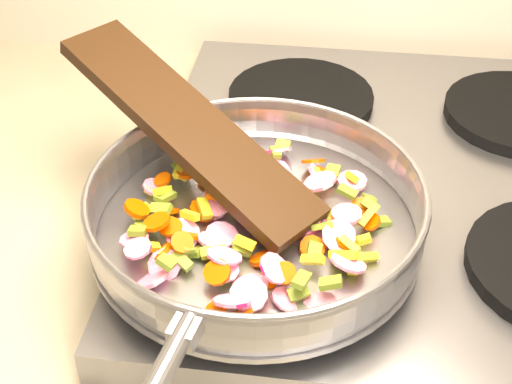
# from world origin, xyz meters

# --- Properties ---
(cooktop) EXTENTS (0.60, 0.60, 0.04)m
(cooktop) POSITION_xyz_m (-0.70, 1.67, 0.92)
(cooktop) COLOR #939399
(cooktop) RESTS_ON counter_top
(grate_fl) EXTENTS (0.19, 0.19, 0.02)m
(grate_fl) POSITION_xyz_m (-0.84, 1.52, 0.95)
(grate_fl) COLOR black
(grate_fl) RESTS_ON cooktop
(grate_bl) EXTENTS (0.19, 0.19, 0.02)m
(grate_bl) POSITION_xyz_m (-0.84, 1.81, 0.95)
(grate_bl) COLOR black
(grate_bl) RESTS_ON cooktop
(saute_pan) EXTENTS (0.37, 0.54, 0.06)m
(saute_pan) POSITION_xyz_m (-0.86, 1.53, 0.99)
(saute_pan) COLOR #9E9EA5
(saute_pan) RESTS_ON grate_fl
(vegetable_heap) EXTENTS (0.27, 0.28, 0.05)m
(vegetable_heap) POSITION_xyz_m (-0.86, 1.52, 0.97)
(vegetable_heap) COLOR yellow
(vegetable_heap) RESTS_ON saute_pan
(wooden_spatula) EXTENTS (0.31, 0.26, 0.11)m
(wooden_spatula) POSITION_xyz_m (-0.94, 1.60, 1.03)
(wooden_spatula) COLOR black
(wooden_spatula) RESTS_ON saute_pan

